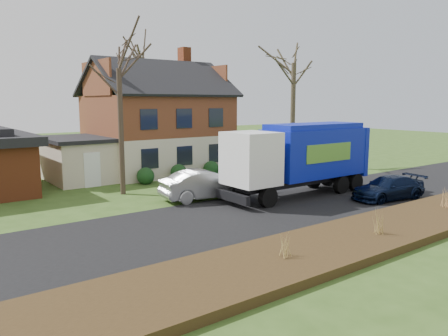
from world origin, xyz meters
TOP-DOWN VIEW (x-y plane):
  - ground at (0.00, 0.00)m, footprint 120.00×120.00m
  - road at (0.00, 0.00)m, footprint 80.00×7.00m
  - mulch_verge at (0.00, -5.30)m, footprint 80.00×3.50m
  - main_house at (1.49, 13.91)m, footprint 12.95×8.95m
  - garbage_truck at (4.14, 1.59)m, footprint 9.15×2.50m
  - silver_sedan at (-0.59, 3.92)m, footprint 4.95×2.29m
  - navy_wagon at (7.12, -1.86)m, footprint 4.46×2.39m
  - tree_front_west at (-3.57, 7.73)m, footprint 3.21×3.21m
  - tree_front_east at (11.38, 9.43)m, footprint 4.14×4.14m
  - tree_back at (5.49, 23.22)m, footprint 3.94×3.94m
  - grass_clump_west at (-3.91, -5.48)m, footprint 0.30×0.25m
  - grass_clump_mid at (0.46, -5.70)m, footprint 0.35×0.29m
  - grass_clump_east at (6.64, -5.20)m, footprint 0.37×0.30m

SIDE VIEW (x-z plane):
  - ground at x=0.00m, z-range 0.00..0.00m
  - road at x=0.00m, z-range 0.00..0.02m
  - mulch_verge at x=0.00m, z-range 0.00..0.30m
  - navy_wagon at x=7.12m, z-range 0.00..1.23m
  - grass_clump_west at x=-3.91m, z-range 0.30..1.10m
  - grass_clump_east at x=6.64m, z-range 0.30..1.23m
  - silver_sedan at x=-0.59m, z-range 0.00..1.57m
  - grass_clump_mid at x=0.46m, z-range 0.30..1.27m
  - garbage_truck at x=4.14m, z-range 0.30..4.22m
  - main_house at x=1.49m, z-range -0.60..8.66m
  - tree_front_west at x=-3.57m, z-range 3.09..12.63m
  - tree_front_east at x=11.38m, z-range 3.59..15.08m
  - tree_back at x=5.49m, z-range 4.16..16.64m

